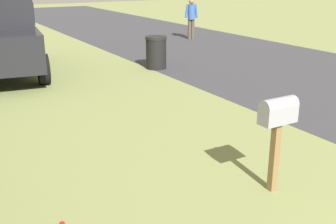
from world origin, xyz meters
TOP-DOWN VIEW (x-y plane):
  - mailbox at (4.45, 0.31)m, footprint 0.22×0.48m
  - trash_bin at (11.48, -1.85)m, footprint 0.62×0.62m
  - pedestrian at (15.74, -5.85)m, footprint 0.30×0.55m

SIDE VIEW (x-z plane):
  - trash_bin at x=11.48m, z-range 0.00..0.93m
  - pedestrian at x=15.74m, z-range 0.13..1.77m
  - mailbox at x=4.45m, z-range 0.36..1.60m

